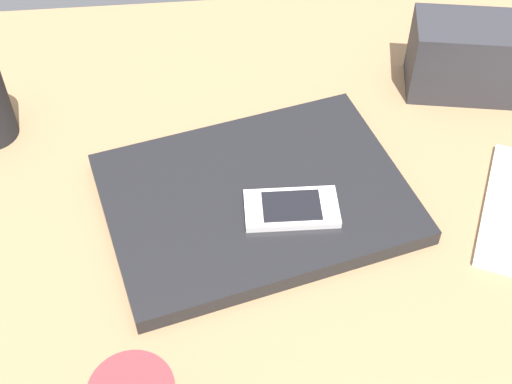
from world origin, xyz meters
TOP-DOWN VIEW (x-y plane):
  - desk_surface at (0.00, 0.00)cm, footprint 120.00×80.00cm
  - laptop_closed at (-4.64, 2.53)cm, footprint 38.47×32.00cm
  - cell_phone_on_laptop at (-8.23, 5.76)cm, footprint 10.46×5.93cm
  - desk_organizer at (-34.05, -15.61)cm, footprint 16.07×11.15cm

SIDE VIEW (x-z plane):
  - desk_surface at x=0.00cm, z-range 0.00..3.00cm
  - laptop_closed at x=-4.64cm, z-range 3.00..5.03cm
  - cell_phone_on_laptop at x=-8.23cm, z-range 5.00..5.95cm
  - desk_organizer at x=-34.05cm, z-range 3.00..12.94cm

